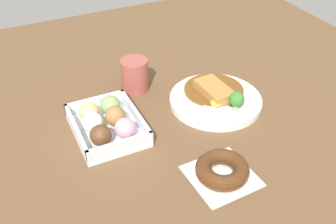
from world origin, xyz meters
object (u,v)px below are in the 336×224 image
object	(u,v)px
coffee_mug	(134,75)
chocolate_ring_donut	(222,170)
curry_plate	(216,98)
donut_box	(106,123)

from	to	relation	value
coffee_mug	chocolate_ring_donut	bearing A→B (deg)	-173.74
curry_plate	chocolate_ring_donut	size ratio (longest dim) A/B	1.74
curry_plate	donut_box	world-z (taller)	curry_plate
chocolate_ring_donut	coffee_mug	size ratio (longest dim) A/B	1.54
donut_box	coffee_mug	world-z (taller)	coffee_mug
donut_box	chocolate_ring_donut	distance (m)	0.30
donut_box	chocolate_ring_donut	bearing A→B (deg)	-145.11
chocolate_ring_donut	curry_plate	bearing A→B (deg)	-28.53
curry_plate	coffee_mug	size ratio (longest dim) A/B	2.67
coffee_mug	donut_box	bearing A→B (deg)	138.23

